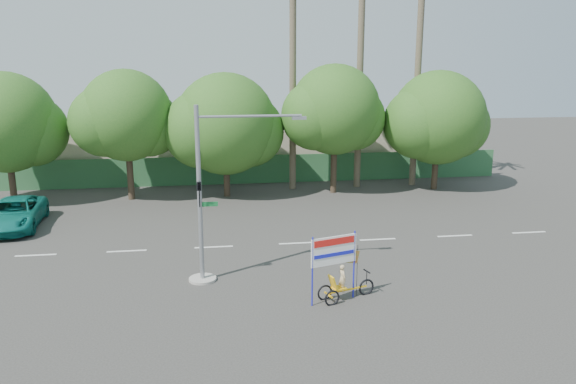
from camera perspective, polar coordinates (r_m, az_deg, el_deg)
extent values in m
plane|color=#33302D|center=(19.55, -1.18, -12.99)|extent=(120.00, 120.00, 0.00)
cube|color=#336B3D|center=(39.68, -4.97, 2.27)|extent=(38.00, 0.08, 2.00)
cube|color=beige|center=(44.59, -18.31, 4.19)|extent=(12.00, 8.00, 4.00)
cube|color=beige|center=(45.06, 4.91, 4.66)|extent=(14.00, 8.00, 3.60)
cylinder|color=#473828|center=(37.96, -26.27, 1.56)|extent=(0.40, 0.40, 3.52)
sphere|color=#164E17|center=(37.51, -26.79, 6.34)|extent=(6.00, 6.00, 6.00)
sphere|color=#164E17|center=(37.45, -24.59, 5.69)|extent=(4.32, 4.32, 4.32)
cylinder|color=#473828|center=(36.36, -15.76, 2.16)|extent=(0.40, 0.40, 3.74)
sphere|color=#164E17|center=(35.87, -16.11, 7.49)|extent=(5.60, 5.60, 5.60)
sphere|color=#164E17|center=(36.08, -13.99, 6.70)|extent=(4.03, 4.03, 4.03)
sphere|color=#164E17|center=(35.85, -18.14, 6.80)|extent=(4.26, 4.26, 4.26)
cylinder|color=#473828|center=(36.08, -6.26, 2.15)|extent=(0.40, 0.40, 3.30)
sphere|color=#164E17|center=(35.61, -6.38, 6.89)|extent=(6.40, 6.40, 6.40)
sphere|color=#164E17|center=(36.05, -4.08, 6.18)|extent=(4.61, 4.61, 4.61)
sphere|color=#164E17|center=(35.39, -8.70, 6.29)|extent=(4.86, 4.86, 4.86)
cylinder|color=#473828|center=(36.91, 4.67, 2.90)|extent=(0.40, 0.40, 3.87)
sphere|color=#164E17|center=(36.42, 4.77, 8.35)|extent=(5.80, 5.80, 5.80)
sphere|color=#164E17|center=(37.08, 6.64, 7.44)|extent=(4.18, 4.18, 4.18)
sphere|color=#164E17|center=(35.95, 2.80, 7.75)|extent=(4.41, 4.41, 4.41)
cylinder|color=#473828|center=(39.08, 14.74, 2.76)|extent=(0.40, 0.40, 3.43)
sphere|color=#164E17|center=(38.64, 15.01, 7.31)|extent=(6.20, 6.20, 6.20)
sphere|color=#164E17|center=(39.54, 16.67, 6.54)|extent=(4.46, 4.46, 4.46)
sphere|color=#164E17|center=(37.92, 13.18, 6.83)|extent=(4.71, 4.71, 4.71)
cylinder|color=#70604C|center=(38.22, 7.36, 13.10)|extent=(0.44, 0.44, 17.00)
cylinder|color=#70604C|center=(39.48, 13.03, 11.43)|extent=(0.44, 0.44, 15.00)
cylinder|color=#70604C|center=(37.32, 0.49, 10.89)|extent=(0.44, 0.44, 14.00)
cylinder|color=gray|center=(23.07, -8.66, -8.73)|extent=(1.10, 1.10, 0.10)
cylinder|color=gray|center=(22.00, -8.98, -0.38)|extent=(0.18, 0.18, 7.00)
cylinder|color=gray|center=(21.53, -3.91, 7.70)|extent=(4.00, 0.10, 0.10)
cube|color=gray|center=(21.77, 1.13, 7.53)|extent=(0.55, 0.20, 0.12)
imported|color=black|center=(21.76, -9.00, -0.26)|extent=(0.16, 0.20, 1.00)
cube|color=#14662D|center=(22.08, -8.04, -1.23)|extent=(0.70, 0.04, 0.18)
torus|color=black|center=(21.64, 7.96, -9.56)|extent=(0.65, 0.26, 0.65)
torus|color=black|center=(21.07, 3.76, -10.17)|extent=(0.60, 0.25, 0.61)
torus|color=black|center=(20.64, 4.50, -10.70)|extent=(0.60, 0.25, 0.61)
cube|color=yellow|center=(21.21, 6.08, -9.83)|extent=(1.58, 0.54, 0.06)
cube|color=yellow|center=(20.85, 4.12, -10.38)|extent=(0.23, 0.57, 0.05)
cube|color=yellow|center=(20.97, 5.18, -9.68)|extent=(0.58, 0.53, 0.06)
cube|color=yellow|center=(20.74, 4.57, -9.13)|extent=(0.33, 0.45, 0.52)
cylinder|color=black|center=(21.49, 7.99, -8.62)|extent=(0.04, 0.04, 0.53)
cube|color=black|center=(21.39, 8.01, -7.97)|extent=(0.16, 0.42, 0.04)
imported|color=#CCB284|center=(20.90, 5.55, -8.69)|extent=(0.35, 0.44, 1.04)
cylinder|color=#1C21D5|center=(20.16, 2.49, -8.11)|extent=(0.07, 0.07, 2.60)
cylinder|color=#1C21D5|center=(20.97, 6.71, -7.32)|extent=(0.07, 0.07, 2.60)
cube|color=white|center=(20.31, 4.68, -5.94)|extent=(1.76, 0.58, 1.06)
cube|color=red|center=(20.18, 4.75, -5.07)|extent=(1.57, 0.50, 0.25)
cube|color=#1C21D5|center=(20.33, 4.72, -6.35)|extent=(1.57, 0.50, 0.13)
cylinder|color=black|center=(21.14, 7.03, -7.98)|extent=(0.02, 0.02, 2.02)
cube|color=red|center=(20.75, 6.29, -6.54)|extent=(0.82, 0.27, 0.63)
imported|color=#107569|center=(32.62, -26.04, -1.99)|extent=(2.93, 5.67, 1.53)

